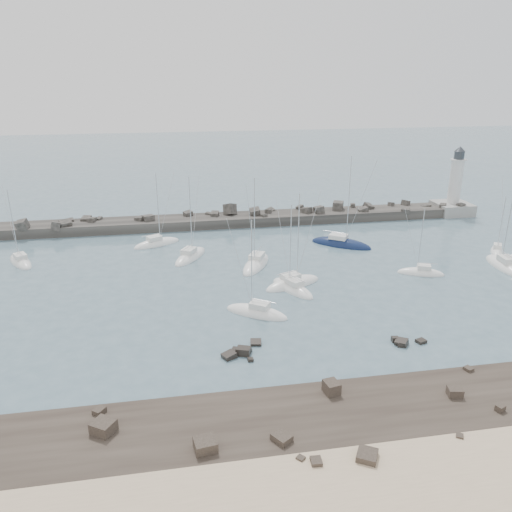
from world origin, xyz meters
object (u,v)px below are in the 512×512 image
Objects in this scene: sailboat_10 at (504,266)px; sailboat_12 at (497,251)px; sailboat_9 at (421,273)px; sailboat_6 at (256,265)px; sailboat_7 at (293,284)px; sailboat_1 at (21,262)px; sailboat_3 at (190,257)px; sailboat_8 at (341,244)px; sailboat_4 at (157,244)px; sailboat_5 at (257,313)px; sailboat_13 at (293,289)px; lighthouse at (453,199)px.

sailboat_10 reaches higher than sailboat_12.
sailboat_9 is 1.08× the size of sailboat_12.
sailboat_7 is (3.75, -8.26, 0.00)m from sailboat_6.
sailboat_1 is 0.87× the size of sailboat_10.
sailboat_6 is at bearing -27.77° from sailboat_3.
sailboat_6 reaches higher than sailboat_9.
sailboat_10 is at bearing -34.01° from sailboat_8.
sailboat_3 is 1.00× the size of sailboat_7.
sailboat_9 is at bearing -14.18° from sailboat_1.
sailboat_4 is 1.03× the size of sailboat_5.
sailboat_1 is 0.98× the size of sailboat_13.
sailboat_8 reaches higher than sailboat_5.
sailboat_12 is at bearing 11.58° from sailboat_7.
sailboat_7 reaches higher than sailboat_13.
sailboat_4 reaches higher than sailboat_12.
sailboat_7 is (18.85, -20.80, 0.01)m from sailboat_4.
sailboat_4 is 31.58m from sailboat_8.
sailboat_5 is 1.20× the size of sailboat_9.
sailboat_3 is (26.10, -2.24, 0.01)m from sailboat_1.
sailboat_9 is at bearing -27.67° from sailboat_4.
sailboat_3 is 50.23m from sailboat_12.
sailboat_12 is (75.97, -8.17, 0.00)m from sailboat_1.
sailboat_6 is 1.03× the size of sailboat_10.
sailboat_5 is at bearing -99.53° from sailboat_6.
lighthouse is at bearing 37.44° from sailboat_13.
lighthouse is at bearing 17.39° from sailboat_3.
sailboat_3 is at bearing 108.36° from sailboat_5.
sailboat_3 is 11.02m from sailboat_6.
lighthouse reaches higher than sailboat_13.
sailboat_9 is at bearing 2.01° from sailboat_7.
sailboat_3 is (-55.18, -17.28, -2.95)m from lighthouse.
sailboat_7 is at bearing -128.88° from sailboat_8.
sailboat_8 reaches higher than sailboat_10.
sailboat_1 is 26.19m from sailboat_3.
sailboat_12 is at bearing 63.34° from sailboat_10.
sailboat_10 is 7.19m from sailboat_12.
sailboat_9 is 13.65m from sailboat_10.
sailboat_6 is 9.07m from sailboat_7.
sailboat_3 reaches higher than sailboat_1.
lighthouse is 37.41m from sailboat_9.
sailboat_9 is (38.36, -20.12, -0.00)m from sailboat_4.
sailboat_6 is 17.39m from sailboat_8.
sailboat_10 is at bearing 1.44° from sailboat_9.
sailboat_5 reaches higher than sailboat_1.
sailboat_5 is 1.01× the size of sailboat_13.
sailboat_9 is (25.96, 8.53, -0.01)m from sailboat_5.
lighthouse is at bearing 77.13° from sailboat_12.
sailboat_1 is 42.79m from sailboat_13.
lighthouse is 33.43m from sailboat_8.
sailboat_12 is 37.87m from sailboat_13.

